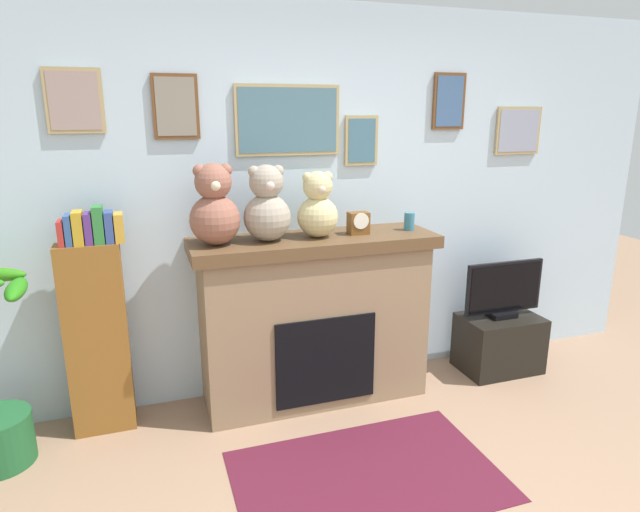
# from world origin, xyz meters

# --- Properties ---
(back_wall) EXTENTS (5.20, 0.15, 2.60)m
(back_wall) POSITION_xyz_m (-0.00, 2.00, 1.31)
(back_wall) COLOR silver
(back_wall) RESTS_ON ground_plane
(fireplace) EXTENTS (1.60, 0.53, 1.14)m
(fireplace) POSITION_xyz_m (-0.23, 1.70, 0.58)
(fireplace) COLOR #8C7155
(fireplace) RESTS_ON ground_plane
(bookshelf) EXTENTS (0.39, 0.16, 1.40)m
(bookshelf) POSITION_xyz_m (-1.59, 1.74, 0.66)
(bookshelf) COLOR brown
(bookshelf) RESTS_ON ground_plane
(tv_stand) EXTENTS (0.59, 0.40, 0.43)m
(tv_stand) POSITION_xyz_m (1.22, 1.64, 0.21)
(tv_stand) COLOR black
(tv_stand) RESTS_ON ground_plane
(television) EXTENTS (0.63, 0.14, 0.43)m
(television) POSITION_xyz_m (1.22, 1.64, 0.64)
(television) COLOR black
(television) RESTS_ON tv_stand
(area_rug) EXTENTS (1.43, 0.91, 0.01)m
(area_rug) POSITION_xyz_m (-0.23, 0.79, 0.00)
(area_rug) COLOR #511728
(area_rug) RESTS_ON ground_plane
(candle_jar) EXTENTS (0.07, 0.07, 0.12)m
(candle_jar) POSITION_xyz_m (0.44, 1.68, 1.20)
(candle_jar) COLOR teal
(candle_jar) RESTS_ON fireplace
(mantel_clock) EXTENTS (0.13, 0.10, 0.15)m
(mantel_clock) POSITION_xyz_m (0.06, 1.68, 1.21)
(mantel_clock) COLOR brown
(mantel_clock) RESTS_ON fireplace
(teddy_bear_brown) EXTENTS (0.30, 0.30, 0.49)m
(teddy_bear_brown) POSITION_xyz_m (-0.86, 1.68, 1.36)
(teddy_bear_brown) COLOR #915949
(teddy_bear_brown) RESTS_ON fireplace
(teddy_bear_tan) EXTENTS (0.29, 0.29, 0.47)m
(teddy_bear_tan) POSITION_xyz_m (-0.54, 1.68, 1.35)
(teddy_bear_tan) COLOR #9E9382
(teddy_bear_tan) RESTS_ON fireplace
(teddy_bear_grey) EXTENTS (0.26, 0.26, 0.42)m
(teddy_bear_grey) POSITION_xyz_m (-0.22, 1.68, 1.33)
(teddy_bear_grey) COLOR #CBBD85
(teddy_bear_grey) RESTS_ON fireplace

